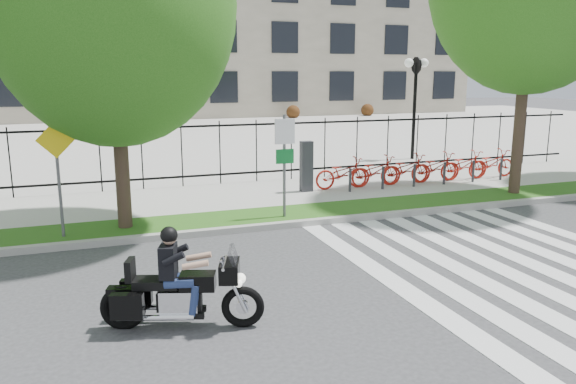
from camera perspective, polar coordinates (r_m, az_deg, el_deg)
name	(u,v)px	position (r m, az deg, el deg)	size (l,w,h in m)	color
ground	(278,302)	(9.24, -1.02, -11.08)	(120.00, 120.00, 0.00)	#343437
curb	(220,231)	(12.95, -6.89, -3.97)	(60.00, 0.20, 0.15)	#9F9D96
grass_verge	(212,222)	(13.75, -7.70, -3.04)	(60.00, 1.50, 0.15)	#255A16
sidewalk	(193,200)	(16.13, -9.58, -0.84)	(60.00, 3.50, 0.15)	#A6A39B
plaza	(137,136)	(33.35, -15.07, 5.50)	(80.00, 34.00, 0.10)	#A6A39B
crosswalk_stripes	(518,267)	(11.61, 22.33, -7.06)	(5.70, 8.00, 0.01)	silver
iron_fence	(182,154)	(17.63, -10.74, 3.77)	(30.00, 0.06, 2.00)	black
lamp_post_right	(416,83)	(23.75, 12.83, 10.75)	(1.06, 0.70, 4.25)	black
street_tree_1	(112,4)	(13.09, -17.48, 17.77)	(5.30, 5.30, 7.96)	#36281D
bike_share_station	(419,168)	(18.44, 13.13, 2.38)	(7.77, 0.85, 1.50)	#2D2D33
sign_pole_regulatory	(285,153)	(13.52, -0.35, 4.03)	(0.50, 0.09, 2.50)	#59595B
sign_pole_warning	(57,164)	(12.78, -22.38, 2.66)	(0.78, 0.09, 2.49)	#59595B
motorcycle_rider	(181,288)	(8.29, -10.85, -9.55)	(2.29, 1.12, 1.83)	black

